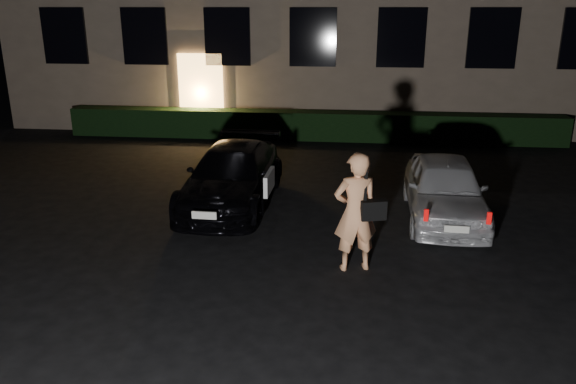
# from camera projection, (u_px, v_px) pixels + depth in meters

# --- Properties ---
(ground) EXTENTS (80.00, 80.00, 0.00)m
(ground) POSITION_uv_depth(u_px,v_px,m) (253.00, 317.00, 7.35)
(ground) COLOR black
(ground) RESTS_ON ground
(hedge) EXTENTS (15.00, 0.70, 0.85)m
(hedge) POSITION_uv_depth(u_px,v_px,m) (311.00, 125.00, 17.13)
(hedge) COLOR black
(hedge) RESTS_ON ground
(sedan) EXTENTS (1.79, 4.17, 1.18)m
(sedan) POSITION_uv_depth(u_px,v_px,m) (233.00, 176.00, 11.43)
(sedan) COLOR black
(sedan) RESTS_ON ground
(hatch) EXTENTS (1.51, 3.52, 1.18)m
(hatch) POSITION_uv_depth(u_px,v_px,m) (445.00, 189.00, 10.61)
(hatch) COLOR silver
(hatch) RESTS_ON ground
(man) EXTENTS (0.85, 0.62, 1.86)m
(man) POSITION_uv_depth(u_px,v_px,m) (356.00, 212.00, 8.42)
(man) COLOR #E69B69
(man) RESTS_ON ground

